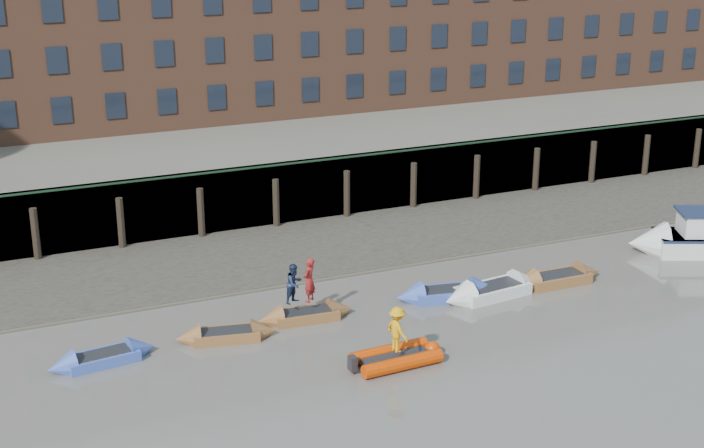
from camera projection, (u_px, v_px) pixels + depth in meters
ground at (550, 410)px, 33.02m from camera, size 220.00×220.00×0.00m
foreshore at (340, 244)px, 48.61m from camera, size 110.00×8.00×0.50m
mud_band at (369, 267)px, 45.67m from camera, size 110.00×1.60×0.10m
river_wall at (308, 190)px, 51.89m from camera, size 110.00×1.23×3.30m
bank_terrace at (231, 135)px, 63.69m from camera, size 110.00×28.00×3.20m
rowboat_1 at (102, 358)px, 36.26m from camera, size 4.18×1.66×1.18m
rowboat_2 at (226, 335)px, 38.17m from camera, size 4.11×1.92×1.15m
rowboat_3 at (306, 315)px, 39.95m from camera, size 4.14×1.50×1.18m
rowboat_4 at (448, 293)px, 42.05m from camera, size 4.75×2.15×1.33m
rowboat_5 at (493, 291)px, 42.30m from camera, size 5.13×2.02×1.45m
rowboat_6 at (557, 279)px, 43.65m from camera, size 4.60×1.38×1.33m
rib_tender at (399, 357)px, 36.25m from camera, size 3.52×1.77×0.60m
motor_launch at (689, 239)px, 47.24m from camera, size 6.95×4.72×2.74m
person_rower_a at (309, 280)px, 39.55m from camera, size 0.80×0.79×1.85m
person_rower_b at (294, 283)px, 39.45m from camera, size 1.01×0.94×1.66m
person_rib_crew at (397, 329)px, 35.74m from camera, size 0.82×1.21×1.74m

